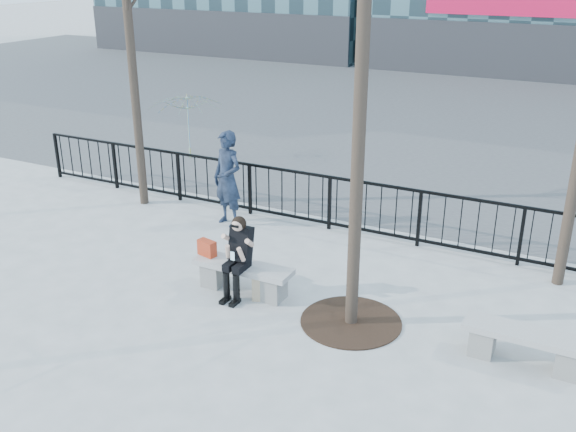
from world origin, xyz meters
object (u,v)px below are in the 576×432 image
at_px(standing_man, 228,179).
at_px(bench_main, 243,275).
at_px(bench_second, 526,344).
at_px(seated_woman, 237,258).

bearing_deg(standing_man, bench_main, -37.43).
height_order(bench_second, seated_woman, seated_woman).
distance_m(seated_woman, standing_man, 3.03).
bearing_deg(bench_second, seated_woman, -177.51).
bearing_deg(bench_main, bench_second, -0.28).
relative_size(bench_main, bench_second, 1.02).
xyz_separation_m(bench_second, standing_man, (-6.03, 2.35, 0.66)).
relative_size(bench_second, standing_man, 0.85).
height_order(bench_main, standing_man, standing_man).
xyz_separation_m(bench_main, bench_second, (4.32, -0.02, -0.00)).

